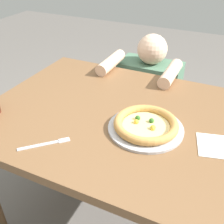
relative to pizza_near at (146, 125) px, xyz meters
name	(u,v)px	position (x,y,z in m)	size (l,w,h in m)	color
ground_plane	(113,214)	(-0.18, 0.06, -0.77)	(8.00, 8.00, 0.00)	#66605B
dining_table	(113,131)	(-0.18, 0.06, -0.13)	(1.17, 0.93, 0.75)	brown
pizza_near	(146,125)	(0.00, 0.00, 0.00)	(0.32, 0.32, 0.05)	#B7B7BC
paper_napkin	(219,146)	(0.29, 0.01, -0.02)	(0.16, 0.14, 0.00)	white
fork	(47,144)	(-0.32, -0.25, -0.02)	(0.16, 0.15, 0.00)	silver
diner_seated	(147,105)	(-0.22, 0.73, -0.37)	(0.44, 0.53, 0.92)	#333847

